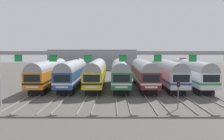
% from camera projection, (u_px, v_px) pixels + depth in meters
% --- Properties ---
extents(ground_plane, '(160.00, 160.00, 0.00)m').
position_uv_depth(ground_plane, '(120.00, 88.00, 42.46)').
color(ground_plane, '#4C4944').
extents(track_bed, '(26.11, 70.00, 0.15)m').
position_uv_depth(track_bed, '(118.00, 76.00, 59.39)').
color(track_bed, gray).
rests_on(track_bed, ground).
extents(commuter_train_orange, '(2.88, 18.06, 5.05)m').
position_uv_depth(commuter_train_orange, '(49.00, 72.00, 42.29)').
color(commuter_train_orange, orange).
rests_on(commuter_train_orange, ground).
extents(commuter_train_blue, '(2.88, 18.06, 5.05)m').
position_uv_depth(commuter_train_blue, '(73.00, 72.00, 42.27)').
color(commuter_train_blue, '#284C9E').
rests_on(commuter_train_blue, ground).
extents(commuter_train_yellow, '(2.88, 18.06, 4.77)m').
position_uv_depth(commuter_train_yellow, '(96.00, 72.00, 42.24)').
color(commuter_train_yellow, gold).
rests_on(commuter_train_yellow, ground).
extents(commuter_train_green, '(2.88, 18.06, 4.77)m').
position_uv_depth(commuter_train_green, '(120.00, 72.00, 42.22)').
color(commuter_train_green, '#236B42').
rests_on(commuter_train_green, ground).
extents(commuter_train_maroon, '(2.88, 18.06, 4.77)m').
position_uv_depth(commuter_train_maroon, '(143.00, 72.00, 42.20)').
color(commuter_train_maroon, maroon).
rests_on(commuter_train_maroon, ground).
extents(commuter_train_silver, '(2.88, 18.06, 4.77)m').
position_uv_depth(commuter_train_silver, '(167.00, 72.00, 42.17)').
color(commuter_train_silver, silver).
rests_on(commuter_train_silver, ground).
extents(commuter_train_white, '(2.88, 18.06, 5.05)m').
position_uv_depth(commuter_train_white, '(191.00, 72.00, 42.16)').
color(commuter_train_white, white).
rests_on(commuter_train_white, ground).
extents(catenary_gantry, '(29.85, 0.44, 6.97)m').
position_uv_depth(catenary_gantry, '(123.00, 60.00, 28.54)').
color(catenary_gantry, gray).
rests_on(catenary_gantry, ground).
extents(yard_signal_mast, '(0.28, 0.35, 3.13)m').
position_uv_depth(yard_signal_mast, '(178.00, 90.00, 27.13)').
color(yard_signal_mast, '#59595E').
rests_on(yard_signal_mast, ground).
extents(maintenance_building, '(28.91, 10.00, 6.57)m').
position_uv_depth(maintenance_building, '(93.00, 59.00, 83.27)').
color(maintenance_building, gray).
rests_on(maintenance_building, ground).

